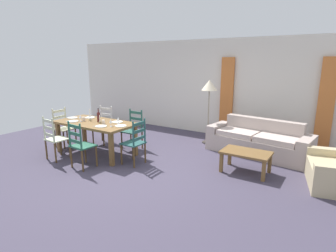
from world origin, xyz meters
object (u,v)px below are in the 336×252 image
object	(u,v)px
wine_glass_far_right	(118,119)
standing_lamp	(209,89)
dining_chair_near_right	(81,145)
coffee_cup_primary	(103,122)
dining_chair_near_left	(55,138)
dining_chair_far_right	(133,130)
wine_bottle	(99,117)
wine_glass_near_left	(80,117)
dining_table	(95,126)
couch	(259,142)
coffee_table	(246,155)
wine_glass_far_left	(90,115)
dining_chair_head_west	(63,127)
dining_chair_far_left	(104,125)
coffee_cup_secondary	(84,119)
wine_glass_near_right	(111,121)
dining_chair_head_east	(135,142)

from	to	relation	value
wine_glass_far_right	standing_lamp	world-z (taller)	standing_lamp
dining_chair_near_right	coffee_cup_primary	size ratio (longest dim) A/B	10.67
dining_chair_near_left	dining_chair_far_right	distance (m)	1.77
dining_chair_far_right	wine_bottle	distance (m)	0.90
dining_chair_far_right	wine_glass_near_left	xyz separation A→B (m)	(-0.81, -0.88, 0.38)
dining_table	dining_chair_near_right	distance (m)	0.90
couch	coffee_table	size ratio (longest dim) A/B	2.62
dining_chair_near_left	wine_bottle	bearing A→B (deg)	57.31
wine_bottle	wine_glass_near_left	distance (m)	0.44
wine_glass_far_left	couch	size ratio (longest dim) A/B	0.07
dining_chair_head_west	wine_glass_near_left	bearing A→B (deg)	-7.94
dining_chair_head_west	wine_glass_far_right	world-z (taller)	dining_chair_head_west
dining_chair_far_left	coffee_cup_secondary	size ratio (longest dim) A/B	10.67
dining_table	coffee_cup_secondary	size ratio (longest dim) A/B	21.11
dining_chair_far_right	dining_chair_head_west	distance (m)	1.80
dining_chair_near_right	standing_lamp	size ratio (longest dim) A/B	0.59
couch	standing_lamp	world-z (taller)	standing_lamp
wine_glass_near_left	dining_chair_far_left	bearing A→B (deg)	100.63
dining_chair_near_right	standing_lamp	bearing A→B (deg)	64.56
wine_bottle	coffee_cup_secondary	bearing A→B (deg)	-165.11
dining_chair_near_left	wine_glass_far_left	world-z (taller)	dining_chair_near_left
dining_chair_far_right	coffee_cup_secondary	distance (m)	1.17
dining_chair_near_left	coffee_cup_secondary	distance (m)	0.79
dining_chair_near_left	dining_chair_head_west	bearing A→B (deg)	133.24
dining_table	standing_lamp	bearing A→B (deg)	50.15
dining_chair_far_right	dining_chair_head_west	size ratio (longest dim) A/B	1.00
wine_glass_far_left	coffee_cup_primary	distance (m)	0.64
dining_table	couch	world-z (taller)	couch
dining_table	coffee_table	size ratio (longest dim) A/B	2.11
coffee_cup_secondary	coffee_cup_primary	bearing A→B (deg)	1.61
coffee_table	standing_lamp	bearing A→B (deg)	135.77
dining_chair_far_left	coffee_table	xyz separation A→B (m)	(3.74, 0.05, -0.12)
coffee_table	standing_lamp	world-z (taller)	standing_lamp
wine_glass_near_left	wine_glass_far_left	size ratio (longest dim) A/B	1.00
wine_glass_near_right	couch	distance (m)	3.36
wine_glass_near_left	coffee_table	bearing A→B (deg)	14.19
dining_chair_far_left	wine_glass_far_left	world-z (taller)	dining_chair_far_left
dining_chair_far_right	coffee_cup_secondary	xyz separation A→B (m)	(-0.80, -0.80, 0.32)
dining_table	wine_glass_near_left	xyz separation A→B (m)	(-0.33, -0.13, 0.20)
dining_table	coffee_cup_primary	bearing A→B (deg)	-6.97
dining_chair_far_left	dining_chair_near_left	bearing A→B (deg)	-88.27
wine_glass_near_right	standing_lamp	distance (m)	2.64
wine_glass_far_right	couch	xyz separation A→B (m)	(2.58, 1.85, -0.57)
coffee_cup_primary	coffee_cup_secondary	distance (m)	0.61
dining_chair_far_left	wine_glass_near_right	xyz separation A→B (m)	(1.10, -0.84, 0.38)
dining_chair_near_right	coffee_table	size ratio (longest dim) A/B	1.07
dining_chair_near_right	dining_chair_head_east	world-z (taller)	same
dining_chair_near_right	wine_glass_near_left	distance (m)	1.05
wine_glass_far_right	coffee_cup_primary	size ratio (longest dim) A/B	1.79
wine_bottle	wine_glass_far_right	xyz separation A→B (m)	(0.52, 0.09, -0.01)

